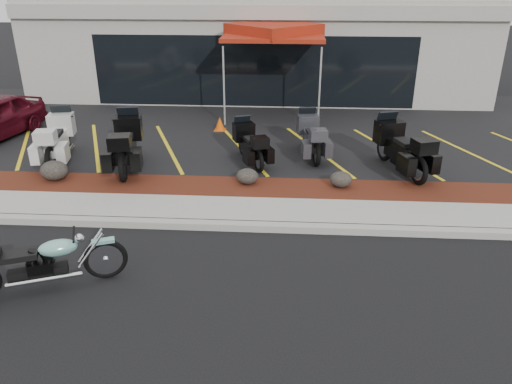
# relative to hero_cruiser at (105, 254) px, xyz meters

# --- Properties ---
(ground) EXTENTS (90.00, 90.00, 0.00)m
(ground) POSITION_rel_hero_cruiser_xyz_m (1.76, 1.06, -0.50)
(ground) COLOR black
(ground) RESTS_ON ground
(curb) EXTENTS (24.00, 0.25, 0.15)m
(curb) POSITION_rel_hero_cruiser_xyz_m (1.76, 1.96, -0.42)
(curb) COLOR gray
(curb) RESTS_ON ground
(sidewalk) EXTENTS (24.00, 1.20, 0.15)m
(sidewalk) POSITION_rel_hero_cruiser_xyz_m (1.76, 2.66, -0.42)
(sidewalk) COLOR gray
(sidewalk) RESTS_ON ground
(mulch_bed) EXTENTS (24.00, 1.20, 0.16)m
(mulch_bed) POSITION_rel_hero_cruiser_xyz_m (1.76, 3.86, -0.42)
(mulch_bed) COLOR #32160B
(mulch_bed) RESTS_ON ground
(upper_lot) EXTENTS (26.00, 9.60, 0.15)m
(upper_lot) POSITION_rel_hero_cruiser_xyz_m (1.76, 9.26, -0.42)
(upper_lot) COLOR black
(upper_lot) RESTS_ON ground
(dealership_building) EXTENTS (18.00, 8.16, 4.00)m
(dealership_building) POSITION_rel_hero_cruiser_xyz_m (1.76, 15.53, 1.51)
(dealership_building) COLOR gray
(dealership_building) RESTS_ON ground
(boulder_left) EXTENTS (0.69, 0.58, 0.49)m
(boulder_left) POSITION_rel_hero_cruiser_xyz_m (-2.68, 3.97, -0.09)
(boulder_left) COLOR black
(boulder_left) RESTS_ON mulch_bed
(boulder_mid) EXTENTS (0.54, 0.45, 0.39)m
(boulder_mid) POSITION_rel_hero_cruiser_xyz_m (2.13, 4.03, -0.14)
(boulder_mid) COLOR black
(boulder_mid) RESTS_ON mulch_bed
(boulder_right) EXTENTS (0.54, 0.45, 0.39)m
(boulder_right) POSITION_rel_hero_cruiser_xyz_m (4.41, 3.98, -0.14)
(boulder_right) COLOR black
(boulder_right) RESTS_ON mulch_bed
(hero_cruiser) EXTENTS (2.88, 1.71, 0.99)m
(hero_cruiser) POSITION_rel_hero_cruiser_xyz_m (0.00, 0.00, 0.00)
(hero_cruiser) COLOR #6EAC9D
(hero_cruiser) RESTS_ON ground
(touring_white) EXTENTS (1.33, 2.49, 1.37)m
(touring_white) POSITION_rel_hero_cruiser_xyz_m (-3.29, 6.12, 0.34)
(touring_white) COLOR silver
(touring_white) RESTS_ON upper_lot
(touring_black_front) EXTENTS (1.38, 2.62, 1.45)m
(touring_black_front) POSITION_rel_hero_cruiser_xyz_m (-1.26, 5.77, 0.38)
(touring_black_front) COLOR black
(touring_black_front) RESTS_ON upper_lot
(touring_black_mid) EXTENTS (1.44, 2.11, 1.14)m
(touring_black_mid) POSITION_rel_hero_cruiser_xyz_m (1.83, 6.17, 0.23)
(touring_black_mid) COLOR black
(touring_black_mid) RESTS_ON upper_lot
(touring_grey) EXTENTS (1.11, 2.21, 1.23)m
(touring_grey) POSITION_rel_hero_cruiser_xyz_m (3.65, 6.89, 0.27)
(touring_grey) COLOR #303035
(touring_grey) RESTS_ON upper_lot
(touring_black_rear) EXTENTS (1.62, 2.56, 1.40)m
(touring_black_rear) POSITION_rel_hero_cruiser_xyz_m (5.75, 5.93, 0.35)
(touring_black_rear) COLOR black
(touring_black_rear) RESTS_ON upper_lot
(traffic_cone) EXTENTS (0.37, 0.37, 0.44)m
(traffic_cone) POSITION_rel_hero_cruiser_xyz_m (0.87, 8.48, -0.13)
(traffic_cone) COLOR #CC4806
(traffic_cone) RESTS_ON upper_lot
(popup_canopy) EXTENTS (3.80, 3.80, 3.15)m
(popup_canopy) POSITION_rel_hero_cruiser_xyz_m (2.53, 10.73, 2.52)
(popup_canopy) COLOR silver
(popup_canopy) RESTS_ON upper_lot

